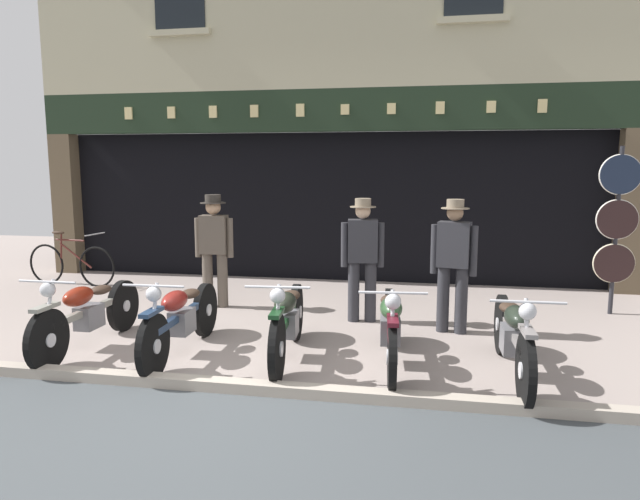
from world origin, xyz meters
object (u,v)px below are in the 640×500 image
(salesman_right, at_px, (453,260))
(tyre_sign_pole, at_px, (617,221))
(advert_board_near, at_px, (197,176))
(leaning_bicycle, at_px, (71,263))
(motorcycle_center_right, at_px, (390,325))
(motorcycle_right, at_px, (513,335))
(salesman_left, at_px, (214,245))
(motorcycle_center_left, at_px, (181,317))
(motorcycle_center, at_px, (287,320))
(shopkeeper_center, at_px, (362,254))
(motorcycle_left, at_px, (88,312))

(salesman_right, height_order, tyre_sign_pole, tyre_sign_pole)
(advert_board_near, bearing_deg, leaning_bicycle, -143.15)
(motorcycle_center_right, relative_size, motorcycle_right, 0.97)
(advert_board_near, distance_m, leaning_bicycle, 2.67)
(salesman_left, relative_size, advert_board_near, 1.79)
(motorcycle_center_left, xyz_separation_m, motorcycle_center, (1.15, 0.09, 0.01))
(motorcycle_center_left, distance_m, motorcycle_center, 1.16)
(motorcycle_center, bearing_deg, motorcycle_center_right, 173.85)
(shopkeeper_center, relative_size, tyre_sign_pole, 0.71)
(motorcycle_left, bearing_deg, shopkeeper_center, -148.56)
(advert_board_near, xyz_separation_m, leaning_bicycle, (-1.79, -1.34, -1.46))
(salesman_left, xyz_separation_m, shopkeeper_center, (2.18, -0.39, -0.01))
(shopkeeper_center, bearing_deg, tyre_sign_pole, -171.64)
(salesman_left, bearing_deg, tyre_sign_pole, -178.26)
(salesman_left, relative_size, tyre_sign_pole, 0.71)
(motorcycle_left, relative_size, tyre_sign_pole, 0.90)
(salesman_left, distance_m, shopkeeper_center, 2.21)
(shopkeeper_center, xyz_separation_m, salesman_right, (1.14, -0.30, 0.01))
(motorcycle_left, xyz_separation_m, motorcycle_center, (2.26, 0.09, 0.01))
(motorcycle_center_right, distance_m, advert_board_near, 6.01)
(motorcycle_left, relative_size, motorcycle_center_left, 1.01)
(motorcycle_center_left, height_order, advert_board_near, advert_board_near)
(motorcycle_center_left, bearing_deg, motorcycle_left, -1.81)
(motorcycle_left, relative_size, advert_board_near, 2.28)
(motorcycle_center_left, height_order, salesman_left, salesman_left)
(shopkeeper_center, relative_size, advert_board_near, 1.78)
(shopkeeper_center, relative_size, leaning_bicycle, 0.94)
(motorcycle_center_left, relative_size, advert_board_near, 2.26)
(motorcycle_right, bearing_deg, salesman_left, -30.22)
(motorcycle_left, height_order, salesman_left, salesman_left)
(salesman_right, bearing_deg, motorcycle_center, 49.57)
(motorcycle_center_right, height_order, salesman_right, salesman_right)
(salesman_left, distance_m, advert_board_near, 2.80)
(motorcycle_center_right, relative_size, tyre_sign_pole, 0.89)
(shopkeeper_center, bearing_deg, advert_board_near, -47.18)
(motorcycle_center_left, height_order, leaning_bicycle, leaning_bicycle)
(motorcycle_center_right, bearing_deg, motorcycle_center, -5.91)
(salesman_left, bearing_deg, shopkeeper_center, 165.35)
(motorcycle_left, height_order, motorcycle_center, motorcycle_center)
(motorcycle_center_right, relative_size, salesman_right, 1.25)
(motorcycle_left, distance_m, motorcycle_center, 2.26)
(motorcycle_center_left, height_order, tyre_sign_pole, tyre_sign_pole)
(motorcycle_center_left, xyz_separation_m, motorcycle_right, (3.41, -0.03, 0.00))
(salesman_left, bearing_deg, motorcycle_right, 146.20)
(motorcycle_left, distance_m, motorcycle_center_left, 1.11)
(motorcycle_left, height_order, shopkeeper_center, shopkeeper_center)
(shopkeeper_center, height_order, salesman_right, salesman_right)
(motorcycle_center_left, bearing_deg, advert_board_near, -71.58)
(motorcycle_center_left, distance_m, motorcycle_center_right, 2.23)
(motorcycle_center, xyz_separation_m, salesman_left, (-1.58, 2.02, 0.48))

